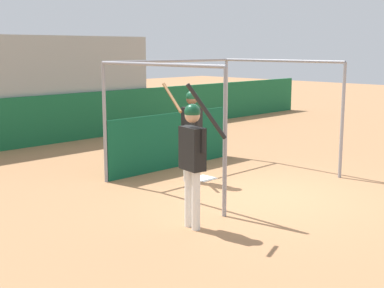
{
  "coord_description": "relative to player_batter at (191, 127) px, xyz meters",
  "views": [
    {
      "loc": [
        -7.67,
        -5.83,
        2.7
      ],
      "look_at": [
        -1.13,
        0.63,
        1.04
      ],
      "focal_mm": 50.0,
      "sensor_mm": 36.0,
      "label": 1
    }
  ],
  "objects": [
    {
      "name": "ground_plane",
      "position": [
        0.13,
        -1.64,
        -1.13
      ],
      "size": [
        60.0,
        60.0,
        0.0
      ],
      "primitive_type": "plane",
      "color": "#A8754C"
    },
    {
      "name": "outfield_wall",
      "position": [
        0.13,
        5.91,
        -0.44
      ],
      "size": [
        24.0,
        0.12,
        1.39
      ],
      "color": "#196038",
      "rests_on": "ground"
    },
    {
      "name": "bleacher_section",
      "position": [
        0.13,
        7.57,
        0.4
      ],
      "size": [
        7.6,
        3.2,
        3.07
      ],
      "color": "#9E9E99",
      "rests_on": "ground"
    },
    {
      "name": "batting_cage",
      "position": [
        0.62,
        0.69,
        -0.07
      ],
      "size": [
        3.76,
        3.27,
        2.44
      ],
      "color": "gray",
      "rests_on": "ground"
    },
    {
      "name": "home_plate",
      "position": [
        0.36,
        -0.01,
        -1.13
      ],
      "size": [
        0.44,
        0.44,
        0.02
      ],
      "color": "white",
      "rests_on": "ground"
    },
    {
      "name": "player_batter",
      "position": [
        0.0,
        0.0,
        0.0
      ],
      "size": [
        0.54,
        0.9,
        2.0
      ],
      "rotation": [
        0.0,
        0.0,
        1.48
      ],
      "color": "white",
      "rests_on": "ground"
    },
    {
      "name": "player_waiting",
      "position": [
        -2.01,
        -2.02,
        0.03
      ],
      "size": [
        0.51,
        0.81,
        2.22
      ],
      "rotation": [
        0.0,
        0.0,
        -1.76
      ],
      "color": "white",
      "rests_on": "ground"
    }
  ]
}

